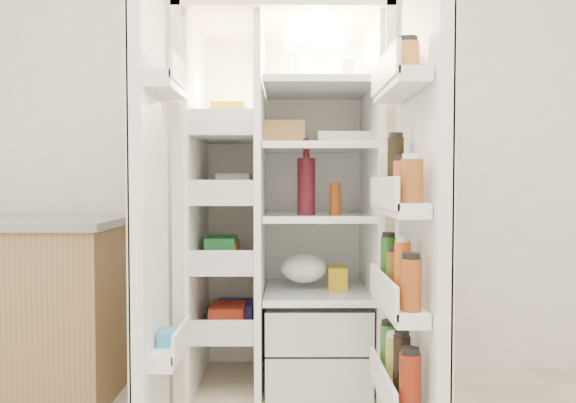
{
  "coord_description": "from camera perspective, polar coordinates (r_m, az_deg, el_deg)",
  "views": [
    {
      "loc": [
        -0.01,
        -0.99,
        1.05
      ],
      "look_at": [
        -0.0,
        1.25,
        0.96
      ],
      "focal_mm": 34.0,
      "sensor_mm": 36.0,
      "label": 1
    }
  ],
  "objects": [
    {
      "name": "wall_back",
      "position": [
        3.0,
        -0.02,
        7.98
      ],
      "size": [
        4.0,
        0.02,
        2.7
      ],
      "primitive_type": "cube",
      "color": "white",
      "rests_on": "floor"
    },
    {
      "name": "refrigerator",
      "position": [
        2.66,
        -0.08,
        -4.31
      ],
      "size": [
        0.92,
        0.7,
        1.8
      ],
      "color": "beige",
      "rests_on": "floor"
    },
    {
      "name": "freezer_door",
      "position": [
        2.11,
        -14.19,
        -2.09
      ],
      "size": [
        0.15,
        0.4,
        1.72
      ],
      "color": "white",
      "rests_on": "floor"
    },
    {
      "name": "fridge_door",
      "position": [
        2.01,
        13.36,
        -2.78
      ],
      "size": [
        0.17,
        0.58,
        1.72
      ],
      "color": "white",
      "rests_on": "floor"
    }
  ]
}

